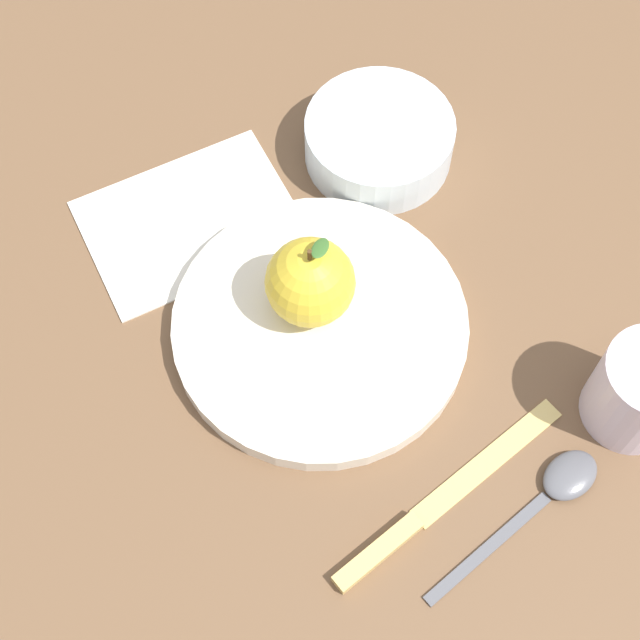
% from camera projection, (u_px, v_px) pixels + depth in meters
% --- Properties ---
extents(ground_plane, '(2.40, 2.40, 0.00)m').
position_uv_depth(ground_plane, '(350.00, 357.00, 0.78)').
color(ground_plane, brown).
extents(dinner_plate, '(0.24, 0.24, 0.02)m').
position_uv_depth(dinner_plate, '(320.00, 325.00, 0.78)').
color(dinner_plate, silver).
rests_on(dinner_plate, ground_plane).
extents(apple, '(0.07, 0.07, 0.09)m').
position_uv_depth(apple, '(310.00, 282.00, 0.75)').
color(apple, gold).
rests_on(apple, dinner_plate).
extents(side_bowl, '(0.13, 0.13, 0.04)m').
position_uv_depth(side_bowl, '(379.00, 137.00, 0.85)').
color(side_bowl, silver).
rests_on(side_bowl, ground_plane).
extents(knife, '(0.22, 0.06, 0.01)m').
position_uv_depth(knife, '(430.00, 509.00, 0.72)').
color(knife, '#D8B766').
rests_on(knife, ground_plane).
extents(spoon, '(0.17, 0.05, 0.01)m').
position_uv_depth(spoon, '(552.00, 491.00, 0.72)').
color(spoon, '#59595E').
rests_on(spoon, ground_plane).
extents(linen_napkin, '(0.19, 0.14, 0.00)m').
position_uv_depth(linen_napkin, '(190.00, 221.00, 0.84)').
color(linen_napkin, silver).
rests_on(linen_napkin, ground_plane).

